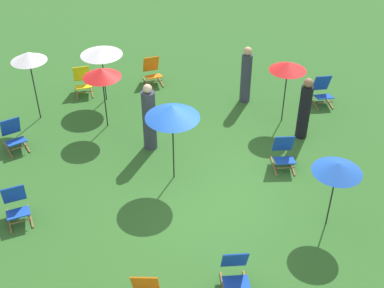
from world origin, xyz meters
TOP-DOWN VIEW (x-y plane):
  - ground_plane at (0.00, 0.00)m, footprint 40.00×40.00m
  - deckchair_1 at (-0.33, -2.73)m, footprint 0.63×0.84m
  - deckchair_3 at (-2.17, 5.36)m, footprint 0.49×0.77m
  - deckchair_4 at (4.40, 2.82)m, footprint 0.58×0.82m
  - deckchair_5 at (-4.18, 3.02)m, footprint 0.66×0.86m
  - deckchair_6 at (-4.15, 0.31)m, footprint 0.56×0.81m
  - deckchair_7 at (2.07, 0.38)m, footprint 0.64×0.85m
  - deckchair_8 at (-0.04, 5.39)m, footprint 0.51×0.78m
  - umbrella_0 at (2.12, -1.73)m, footprint 1.00×1.00m
  - umbrella_1 at (-0.59, 0.71)m, footprint 1.22×1.22m
  - umbrella_2 at (-3.50, 4.26)m, footprint 0.93×0.93m
  - umbrella_3 at (-1.59, 4.75)m, footprint 1.18×1.18m
  - umbrella_4 at (-1.77, 3.34)m, footprint 0.99×0.99m
  - umbrella_5 at (2.89, 2.24)m, footprint 0.97×0.97m
  - person_0 at (2.29, 3.53)m, footprint 0.32×0.32m
  - person_1 at (-0.86, 2.05)m, footprint 0.40×0.40m
  - person_2 at (3.06, 1.40)m, footprint 0.42×0.42m

SIDE VIEW (x-z plane):
  - ground_plane at x=0.00m, z-range 0.00..0.00m
  - deckchair_1 at x=-0.33m, z-range -0.05..0.79m
  - deckchair_3 at x=-2.17m, z-range -0.05..0.79m
  - deckchair_4 at x=4.40m, z-range -0.05..0.79m
  - deckchair_5 at x=-4.18m, z-range -0.05..0.79m
  - deckchair_6 at x=-4.15m, z-range -0.05..0.79m
  - deckchair_7 at x=2.07m, z-range -0.05..0.79m
  - deckchair_8 at x=-0.04m, z-range -0.05..0.79m
  - person_0 at x=2.29m, z-range -0.04..1.67m
  - person_2 at x=3.06m, z-range -0.04..1.68m
  - person_1 at x=-0.86m, z-range -0.06..1.77m
  - umbrella_0 at x=2.12m, z-range 0.70..2.33m
  - umbrella_3 at x=-1.59m, z-range 0.72..2.39m
  - umbrella_4 at x=-1.77m, z-range 0.74..2.49m
  - umbrella_5 at x=2.89m, z-range 0.77..2.55m
  - umbrella_1 at x=-0.59m, z-range 0.84..2.82m
  - umbrella_2 at x=-3.50m, z-range 0.87..2.87m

